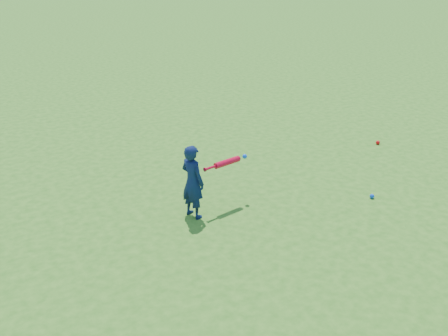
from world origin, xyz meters
name	(u,v)px	position (x,y,z in m)	size (l,w,h in m)	color
ground	(218,217)	(0.00, 0.00, 0.00)	(80.00, 80.00, 0.00)	#33761C
child	(193,182)	(-0.26, 0.16, 0.47)	(0.34, 0.23, 0.94)	#0E1C44
ground_ball_red	(378,142)	(3.58, 0.96, 0.03)	(0.07, 0.07, 0.07)	red
ground_ball_blue	(372,196)	(2.06, -0.52, 0.03)	(0.06, 0.06, 0.06)	blue
bat_swing	(229,162)	(0.28, 0.24, 0.60)	(0.68, 0.20, 0.08)	red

